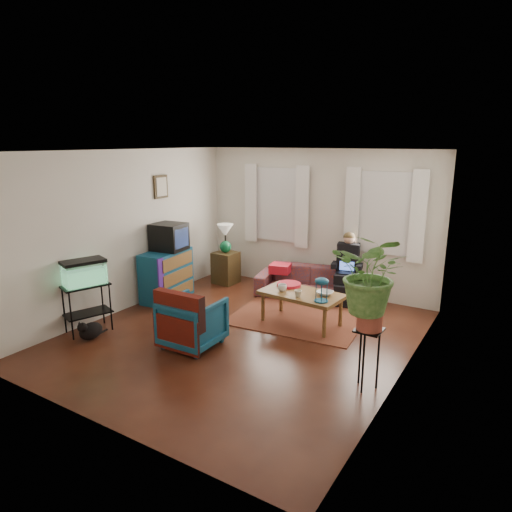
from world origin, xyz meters
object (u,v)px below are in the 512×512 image
Objects in this scene: side_table at (226,268)px; plant_stand at (367,359)px; sofa at (309,277)px; dresser at (167,275)px; armchair at (193,320)px; coffee_table at (301,308)px; aquarium_stand at (87,308)px.

plant_stand is at bearing -33.35° from side_table.
sofa is 1.74m from side_table.
side_table is 1.36m from dresser.
coffee_table is at bearing -124.16° from armchair.
plant_stand is (1.90, -2.50, -0.00)m from sofa.
plant_stand is at bearing -21.70° from dresser.
side_table is at bearing 68.98° from dresser.
side_table is 0.86× the size of aquarium_stand.
aquarium_stand is at bearing -96.69° from side_table.
plant_stand is at bearing -37.06° from coffee_table.
coffee_table is at bearing -82.50° from sofa.
dresser reaches higher than side_table.
dresser is at bearing -170.55° from coffee_table.
sofa is 1.29m from coffee_table.
sofa reaches higher than plant_stand.
armchair is at bearing -113.14° from sofa.
aquarium_stand is at bearing -138.72° from coffee_table.
armchair is 0.61× the size of coffee_table.
aquarium_stand is 4.03m from plant_stand.
armchair is (1.61, 0.44, 0.01)m from aquarium_stand.
sofa is 1.51× the size of coffee_table.
dresser is 1.67m from aquarium_stand.
armchair is at bearing -176.31° from plant_stand.
sofa reaches higher than side_table.
side_table is at bearing -65.21° from armchair.
coffee_table is (0.93, 1.45, -0.12)m from armchair.
plant_stand is (2.38, 0.15, -0.01)m from armchair.
armchair is 2.39m from plant_stand.
aquarium_stand is 0.97× the size of armchair.
plant_stand is at bearing -65.61° from sofa.
side_table is at bearing 170.65° from sofa.
armchair reaches higher than sofa.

